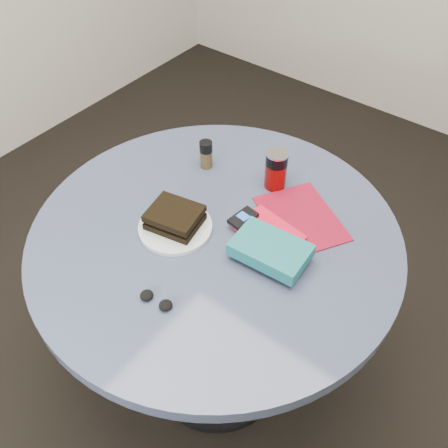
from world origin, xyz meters
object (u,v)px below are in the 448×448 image
Objects in this scene: headphones at (156,300)px; red_book at (269,232)px; soda_can at (276,169)px; mp3_player at (243,218)px; table at (216,271)px; pepper_grinder at (206,154)px; magazine at (301,218)px; sandwich at (175,217)px; plate at (175,227)px; novel at (271,250)px.

red_book is at bearing 75.50° from headphones.
mp3_player is at bearing -83.55° from soda_can.
red_book is (0.12, 0.08, 0.17)m from table.
soda_can is 1.34× the size of pepper_grinder.
red_book is 2.02× the size of mp3_player.
soda_can is 1.32× the size of headphones.
sandwich is at bearing -105.95° from magazine.
magazine is at bearing -28.16° from soda_can.
plate is 1.06× the size of novel.
table is at bearing -121.68° from mp3_player.
sandwich is 1.70× the size of headphones.
magazine is 1.32× the size of novel.
magazine is 0.46m from headphones.
red_book is at bearing -21.79° from pepper_grinder.
pepper_grinder is at bearing 111.00° from sandwich.
sandwich is at bearing -111.16° from soda_can.
mp3_player is at bearing 42.79° from plate.
mp3_player is 0.33m from headphones.
sandwich is 0.25m from headphones.
plate is 1.29× the size of sandwich.
pepper_grinder reaches higher than plate.
red_book is 0.08m from mp3_player.
red_book is (0.10, -0.18, -0.05)m from soda_can.
sandwich is at bearing -69.00° from pepper_grinder.
novel is at bearing -45.18° from red_book.
novel is (0.05, -0.07, 0.03)m from red_book.
soda_can is 0.21m from red_book.
novel is (0.17, 0.01, 0.20)m from table.
novel is at bearing 3.20° from table.
magazine is at bearing 49.64° from table.
mp3_player reaches higher than red_book.
table is 0.29m from magazine.
pepper_grinder is 0.48× the size of novel.
table is 8.33× the size of soda_can.
red_book reaches higher than table.
headphones is (-0.12, -0.45, 0.01)m from magazine.
table is 11.89× the size of mp3_player.
novel is (0.26, 0.07, 0.03)m from plate.
magazine is at bearing 90.29° from novel.
mp3_player is at bearing 40.22° from sandwich.
sandwich is 1.28× the size of soda_can.
plate is 2.19× the size of headphones.
soda_can is (0.02, 0.26, 0.22)m from table.
red_book is 0.09m from novel.
plate is at bearing 120.78° from headphones.
pepper_grinder is at bearing -151.82° from magazine.
magazine is 2.94× the size of mp3_player.
sandwich is 0.18m from mp3_player.
headphones is (-0.01, -0.33, -0.02)m from mp3_player.
novel is 2.07× the size of headphones.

